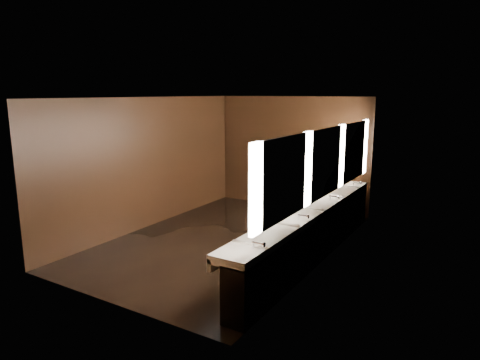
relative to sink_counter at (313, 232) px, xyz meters
name	(u,v)px	position (x,y,z in m)	size (l,w,h in m)	color
floor	(227,241)	(-1.79, 0.00, -0.50)	(6.00, 6.00, 0.00)	black
ceiling	(226,98)	(-1.79, 0.00, 2.30)	(4.00, 6.00, 0.02)	#2D2D2B
wall_back	(292,153)	(-1.79, 3.00, 0.90)	(4.00, 0.02, 2.80)	black
wall_front	(105,207)	(-1.79, -3.00, 0.90)	(4.00, 0.02, 2.80)	black
wall_left	(149,163)	(-3.79, 0.00, 0.90)	(0.02, 6.00, 2.80)	black
wall_right	(326,183)	(0.21, 0.00, 0.90)	(0.02, 6.00, 2.80)	black
sink_counter	(313,232)	(0.00, 0.00, 0.00)	(0.55, 5.40, 1.01)	black
mirror_band	(326,162)	(0.19, 0.00, 1.25)	(0.06, 5.03, 1.15)	white
person	(267,209)	(-0.68, -0.44, 0.42)	(0.67, 0.44, 1.83)	#7FB0BE
trash_bin	(249,281)	(-0.22, -1.85, -0.24)	(0.33, 0.33, 0.51)	black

